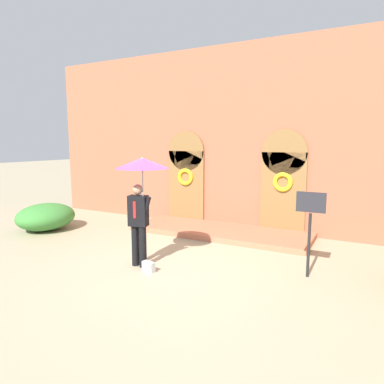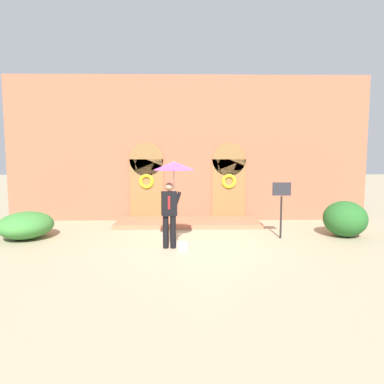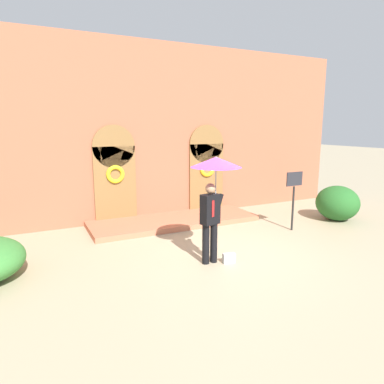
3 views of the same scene
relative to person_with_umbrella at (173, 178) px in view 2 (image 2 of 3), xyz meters
The scene contains 7 objects.
ground_plane 1.97m from the person_with_umbrella, 24.96° to the left, with size 80.00×80.00×0.00m, color tan.
building_facade 4.43m from the person_with_umbrella, 84.48° to the left, with size 14.00×2.30×5.60m.
person_with_umbrella is the anchor object (origin of this frame).
handbag 1.84m from the person_with_umbrella, 35.17° to the right, with size 0.28×0.12×0.22m, color #B7B7B2.
sign_post 3.51m from the person_with_umbrella, 18.42° to the left, with size 0.56×0.06×1.72m.
shrub_left 4.95m from the person_with_umbrella, 164.97° to the left, with size 1.58×1.82×0.81m, color #387A33.
shrub_right 5.66m from the person_with_umbrella, 13.77° to the left, with size 1.31×1.38×1.12m, color #235B23.
Camera 2 is at (-0.05, -9.37, 2.48)m, focal length 32.00 mm.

